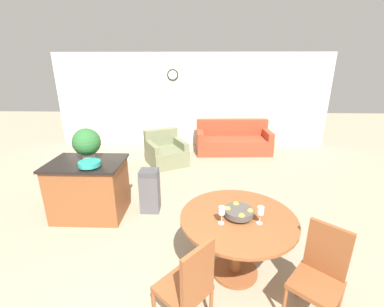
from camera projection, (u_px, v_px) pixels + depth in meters
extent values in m
cube|color=silver|center=(192.00, 101.00, 7.60)|extent=(8.00, 0.06, 2.70)
cylinder|color=black|center=(173.00, 75.00, 7.33)|extent=(0.32, 0.02, 0.32)
cylinder|color=white|center=(173.00, 75.00, 7.32)|extent=(0.25, 0.01, 0.25)
cylinder|color=brown|center=(235.00, 271.00, 3.10)|extent=(0.55, 0.55, 0.04)
cylinder|color=brown|center=(236.00, 245.00, 2.98)|extent=(0.13, 0.13, 0.70)
cylinder|color=brown|center=(238.00, 218.00, 2.86)|extent=(1.30, 1.30, 0.03)
cylinder|color=brown|center=(154.00, 307.00, 2.43)|extent=(0.04, 0.04, 0.41)
cylinder|color=brown|center=(183.00, 284.00, 2.69)|extent=(0.04, 0.04, 0.41)
cylinder|color=brown|center=(211.00, 306.00, 2.45)|extent=(0.04, 0.04, 0.41)
cube|color=brown|center=(182.00, 288.00, 2.36)|extent=(0.59, 0.59, 0.05)
cube|color=brown|center=(198.00, 274.00, 2.14)|extent=(0.29, 0.32, 0.53)
cylinder|color=brown|center=(284.00, 304.00, 2.47)|extent=(0.04, 0.04, 0.41)
cylinder|color=brown|center=(340.00, 302.00, 2.48)|extent=(0.04, 0.04, 0.41)
cylinder|color=brown|center=(300.00, 281.00, 2.73)|extent=(0.04, 0.04, 0.41)
cube|color=brown|center=(316.00, 285.00, 2.40)|extent=(0.59, 0.59, 0.05)
cube|color=brown|center=(328.00, 249.00, 2.43)|extent=(0.32, 0.29, 0.53)
cylinder|color=#4C4742|center=(238.00, 216.00, 2.85)|extent=(0.12, 0.12, 0.03)
cylinder|color=#4C4742|center=(239.00, 212.00, 2.83)|extent=(0.33, 0.33, 0.07)
sphere|color=gold|center=(250.00, 212.00, 2.80)|extent=(0.07, 0.07, 0.07)
sphere|color=gold|center=(236.00, 205.00, 2.94)|extent=(0.07, 0.07, 0.07)
sphere|color=gold|center=(227.00, 209.00, 2.84)|extent=(0.07, 0.07, 0.07)
sphere|color=gold|center=(241.00, 217.00, 2.71)|extent=(0.07, 0.07, 0.07)
cylinder|color=silver|center=(221.00, 223.00, 2.74)|extent=(0.06, 0.06, 0.01)
cylinder|color=silver|center=(221.00, 218.00, 2.72)|extent=(0.01, 0.01, 0.11)
cylinder|color=silver|center=(222.00, 210.00, 2.69)|extent=(0.07, 0.07, 0.08)
cylinder|color=silver|center=(259.00, 223.00, 2.74)|extent=(0.06, 0.06, 0.01)
cylinder|color=silver|center=(260.00, 218.00, 2.72)|extent=(0.01, 0.01, 0.11)
cylinder|color=silver|center=(261.00, 210.00, 2.68)|extent=(0.07, 0.07, 0.08)
cube|color=brown|center=(90.00, 190.00, 4.17)|extent=(1.09, 0.78, 0.90)
cube|color=black|center=(86.00, 163.00, 4.02)|extent=(1.15, 0.84, 0.04)
cylinder|color=teal|center=(90.00, 167.00, 3.79)|extent=(0.11, 0.11, 0.02)
cylinder|color=teal|center=(90.00, 164.00, 3.77)|extent=(0.32, 0.32, 0.07)
cylinder|color=beige|center=(88.00, 155.00, 4.13)|extent=(0.19, 0.19, 0.11)
sphere|color=#2D6B33|center=(87.00, 142.00, 4.06)|extent=(0.44, 0.44, 0.44)
cube|color=#56565B|center=(150.00, 193.00, 4.32)|extent=(0.31, 0.28, 0.66)
cube|color=#49494E|center=(149.00, 173.00, 4.19)|extent=(0.30, 0.26, 0.09)
cube|color=#B24228|center=(233.00, 145.00, 7.26)|extent=(2.09, 0.99, 0.42)
cube|color=#B24228|center=(232.00, 127.00, 7.44)|extent=(2.05, 0.30, 0.46)
cube|color=#B24228|center=(200.00, 142.00, 7.21)|extent=(0.20, 0.82, 0.63)
cube|color=#B24228|center=(267.00, 141.00, 7.24)|extent=(0.20, 0.82, 0.63)
cube|color=#7A7F5B|center=(166.00, 156.00, 6.42)|extent=(1.20, 1.23, 0.40)
cube|color=#7A7F5B|center=(161.00, 137.00, 6.59)|extent=(0.85, 0.58, 0.41)
cube|color=#7A7F5B|center=(152.00, 155.00, 6.24)|extent=(0.52, 0.82, 0.59)
cube|color=#7A7F5B|center=(180.00, 151.00, 6.54)|extent=(0.52, 0.82, 0.59)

